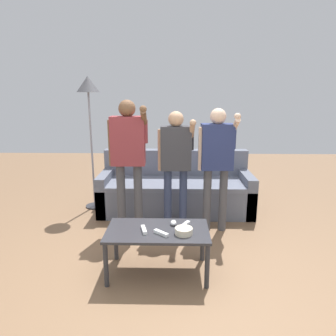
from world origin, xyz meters
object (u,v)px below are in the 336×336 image
Objects in this scene: coffee_table at (158,235)px; player_center at (176,157)px; floor_lamp at (88,96)px; game_remote_wand_near at (185,225)px; couch at (176,190)px; game_remote_wand_far at (161,233)px; game_remote_wand_spare at (144,230)px; game_remote_nunchuk at (173,223)px; snack_bowl at (184,231)px; player_left at (128,151)px; player_right at (217,156)px.

player_center is (0.17, 1.02, 0.55)m from coffee_table.
floor_lamp is at bearing 149.28° from player_center.
game_remote_wand_near is (0.26, 0.08, 0.07)m from coffee_table.
player_center is at bearing -90.26° from couch.
floor_lamp reaches higher than game_remote_wand_far.
game_remote_wand_far is 0.18m from game_remote_wand_spare.
game_remote_nunchuk is at bearing 35.57° from coffee_table.
game_remote_wand_far is (-0.14, -1.78, 0.17)m from couch.
game_remote_nunchuk is at bearing 168.70° from game_remote_wand_near.
snack_bowl is at bearing 4.62° from game_remote_wand_far.
game_remote_wand_far is (0.44, -1.07, -0.56)m from player_left.
game_remote_wand_far is (-0.21, -0.02, -0.01)m from snack_bowl.
player_right is (1.74, -0.79, -0.70)m from floor_lamp.
game_remote_wand_spare is (-0.13, -0.04, 0.07)m from coffee_table.
game_remote_wand_far is at bearing -117.70° from game_remote_nunchuk.
player_center is at bearing 174.24° from player_right.
player_right is 9.38× the size of game_remote_wand_spare.
game_remote_wand_near is at bearing -86.83° from couch.
game_remote_wand_spare is at bearing 172.41° from snack_bowl.
game_remote_nunchuk is 0.54× the size of game_remote_wand_spare.
player_center reaches higher than game_remote_wand_spare.
game_remote_wand_spare is at bearing -128.20° from player_right.
floor_lamp is 13.40× the size of game_remote_wand_near.
floor_lamp is (-1.31, 1.84, 1.19)m from snack_bowl.
game_remote_nunchuk is (0.15, 0.11, 0.08)m from coffee_table.
player_right is at bearing 51.80° from game_remote_wand_spare.
game_remote_nunchuk is 2.37m from floor_lamp.
player_center is 1.05m from game_remote_wand_near.
couch is 1.47× the size of player_center.
player_left is 1.07m from player_right.
snack_bowl is 0.22m from game_remote_nunchuk.
game_remote_nunchuk reaches higher than game_remote_wand_near.
player_left is 11.27× the size of game_remote_wand_near.
couch is 1.85m from floor_lamp.
floor_lamp is at bearing 120.82° from game_remote_wand_far.
couch is 1.13× the size of floor_lamp.
game_remote_nunchuk is 1.12m from player_right.
game_remote_nunchuk is at bearing -57.28° from player_left.
couch is 1.17m from player_left.
game_remote_wand_near is 0.29m from game_remote_wand_far.
floor_lamp is at bearing 176.57° from couch.
floor_lamp reaches higher than game_remote_nunchuk.
couch is at bearing 89.12° from game_remote_nunchuk.
floor_lamp is 1.21m from player_left.
couch is at bearing 85.67° from game_remote_wand_far.
game_remote_nunchuk reaches higher than game_remote_wand_far.
coffee_table is 6.68× the size of game_remote_wand_near.
player_left is (-0.55, 0.86, 0.55)m from game_remote_nunchuk.
player_right is at bearing 65.43° from game_remote_wand_near.
couch is 0.92m from player_center.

